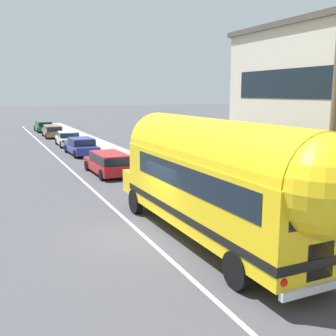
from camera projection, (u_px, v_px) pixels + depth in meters
ground_plane at (144, 236)px, 14.17m from camera, size 300.00×300.00×0.00m
lane_markings at (103, 172)px, 25.66m from camera, size 3.93×80.00×0.01m
sidewalk_slab at (162, 173)px, 25.12m from camera, size 2.31×90.00×0.15m
utility_pole at (335, 111)px, 11.73m from camera, size 1.80×0.24×8.50m
painted_bus at (220, 177)px, 12.88m from camera, size 2.76×11.87×4.12m
car_lead at (109, 162)px, 24.78m from camera, size 2.06×4.85×1.37m
car_second at (81, 146)px, 32.84m from camera, size 2.09×4.81×1.37m
car_third at (68, 138)px, 38.36m from camera, size 2.01×4.34×1.37m
car_fourth at (52, 130)px, 45.70m from camera, size 1.92×4.79×1.37m
car_fifth at (43, 126)px, 52.35m from camera, size 1.99×4.70×1.37m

